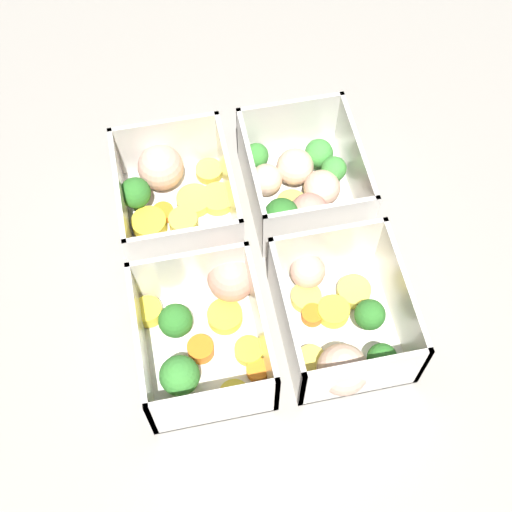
{
  "coord_description": "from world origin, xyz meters",
  "views": [
    {
      "loc": [
        0.36,
        -0.07,
        0.67
      ],
      "look_at": [
        0.0,
        0.0,
        0.03
      ],
      "focal_mm": 50.0,
      "sensor_mm": 36.0,
      "label": 1
    }
  ],
  "objects_px": {
    "container_far_right": "(341,324)",
    "container_near_right": "(205,329)",
    "container_near_left": "(172,196)",
    "container_far_left": "(301,184)"
  },
  "relations": [
    {
      "from": "container_near_right",
      "to": "container_far_right",
      "type": "relative_size",
      "value": 0.95
    },
    {
      "from": "container_far_left",
      "to": "container_near_left",
      "type": "bearing_deg",
      "value": -95.42
    },
    {
      "from": "container_near_left",
      "to": "container_far_left",
      "type": "xyz_separation_m",
      "value": [
        0.01,
        0.14,
        0.0
      ]
    },
    {
      "from": "container_near_left",
      "to": "container_near_right",
      "type": "xyz_separation_m",
      "value": [
        0.16,
        0.01,
        0.0
      ]
    },
    {
      "from": "container_far_left",
      "to": "container_far_right",
      "type": "distance_m",
      "value": 0.17
    },
    {
      "from": "container_far_right",
      "to": "container_near_right",
      "type": "bearing_deg",
      "value": -99.02
    },
    {
      "from": "container_near_right",
      "to": "container_far_left",
      "type": "bearing_deg",
      "value": 138.82
    },
    {
      "from": "container_near_right",
      "to": "container_far_left",
      "type": "xyz_separation_m",
      "value": [
        -0.15,
        0.13,
        -0.0
      ]
    },
    {
      "from": "container_near_right",
      "to": "container_far_right",
      "type": "distance_m",
      "value": 0.13
    },
    {
      "from": "container_near_right",
      "to": "container_far_right",
      "type": "bearing_deg",
      "value": 80.98
    }
  ]
}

